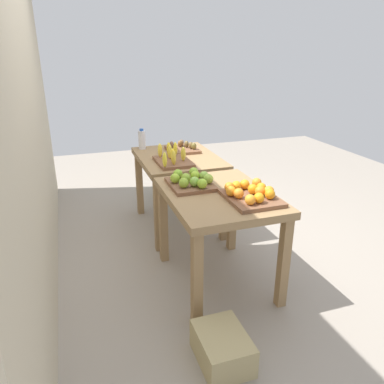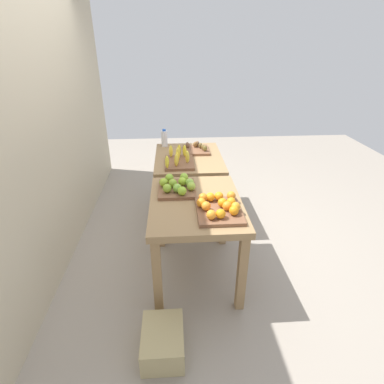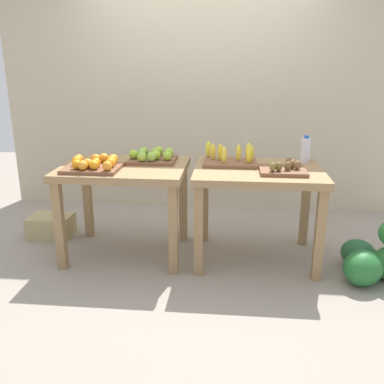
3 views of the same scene
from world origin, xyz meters
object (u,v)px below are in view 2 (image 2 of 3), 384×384
Objects in this scene: banana_crate at (179,160)px; cardboard_produce_box at (163,341)px; display_table_right at (189,166)px; orange_bin at (219,207)px; apple_bin at (177,186)px; water_bottle at (164,138)px; watermelon_pile at (202,173)px; kiwi_bin at (197,149)px; display_table_left at (196,213)px.

banana_crate is 1.88m from cardboard_produce_box.
orange_bin is at bearing -172.41° from display_table_right.
banana_crate is at bearing -2.58° from apple_bin.
water_bottle is at bearing -0.17° from cardboard_produce_box.
watermelon_pile is at bearing -2.32° from orange_bin.
display_table_right is 1.34m from orange_bin.
apple_bin reaches higher than kiwi_bin.
water_bottle is at bearing 60.76° from kiwi_bin.
apple_bin is at bearing 166.30° from kiwi_bin.
banana_crate reaches higher than kiwi_bin.
cardboard_produce_box is at bearing 179.83° from water_bottle.
banana_crate is 0.67m from water_bottle.
banana_crate reaches higher than cardboard_produce_box.
display_table_right is at bearing -28.25° from banana_crate.
apple_bin is 2.00m from watermelon_pile.
kiwi_bin is 1.59× the size of water_bottle.
water_bottle is 1.05m from watermelon_pile.
kiwi_bin reaches higher than watermelon_pile.
banana_crate is 0.65× the size of watermelon_pile.
banana_crate reaches higher than display_table_right.
banana_crate is at bearing -5.86° from cardboard_produce_box.
orange_bin is 1.09m from cardboard_produce_box.
display_table_right is at bearing -144.72° from water_bottle.
apple_bin is 0.91× the size of banana_crate.
kiwi_bin reaches higher than cardboard_produce_box.
apple_bin reaches higher than watermelon_pile.
orange_bin reaches higher than display_table_right.
display_table_right is at bearing 164.02° from watermelon_pile.
kiwi_bin is 1.00m from watermelon_pile.
orange_bin is at bearing -164.85° from water_bottle.
watermelon_pile is (0.52, -0.56, -0.73)m from water_bottle.
display_table_left is 1.58m from water_bottle.
kiwi_bin is (1.09, -0.27, -0.02)m from apple_bin.
watermelon_pile is at bearing -11.70° from kiwi_bin.
display_table_left is at bearing -19.83° from cardboard_produce_box.
display_table_right reaches higher than cardboard_produce_box.
water_bottle is (0.64, 0.17, 0.06)m from banana_crate.
orange_bin is 1.09× the size of apple_bin.
watermelon_pile is (2.25, -0.09, -0.67)m from orange_bin.
water_bottle reaches higher than apple_bin.
water_bottle is (0.23, 0.41, 0.08)m from kiwi_bin.
display_table_right is at bearing -9.65° from apple_bin.
water_bottle is at bearing 132.69° from watermelon_pile.
water_bottle is at bearing 14.76° from banana_crate.
display_table_left is at bearing 172.60° from watermelon_pile.
banana_crate is (1.09, 0.30, 0.00)m from orange_bin.
cardboard_produce_box is (-2.88, 0.57, -0.07)m from watermelon_pile.
cardboard_produce_box is (-1.95, 0.30, -0.58)m from display_table_right.
orange_bin is 0.65× the size of watermelon_pile.
display_table_right is at bearing 0.00° from display_table_left.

